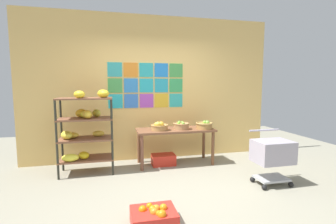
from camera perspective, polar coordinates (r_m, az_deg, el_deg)
ground at (r=3.64m, az=1.24°, el=-18.46°), size 9.47×9.47×0.00m
back_wall_with_art at (r=5.03m, az=-3.85°, el=5.45°), size 5.06×0.07×2.90m
banana_shelf_unit at (r=4.43m, az=-18.82°, el=-2.97°), size 0.90×0.49×1.45m
display_table at (r=4.73m, az=1.72°, el=-5.04°), size 1.48×0.59×0.69m
fruit_basket_back_left at (r=4.56m, az=-2.03°, el=-3.40°), size 0.33×0.33×0.17m
fruit_basket_back_right at (r=4.76m, az=8.44°, el=-3.02°), size 0.33×0.33×0.16m
fruit_basket_centre at (r=4.68m, az=3.08°, el=-3.17°), size 0.31×0.31×0.15m
produce_crate_under_table at (r=4.79m, az=-1.08°, el=-10.98°), size 0.44×0.29×0.20m
orange_crate_foreground at (r=2.92m, az=-3.33°, el=-23.10°), size 0.49×0.38×0.23m
shopping_cart at (r=4.11m, az=23.08°, el=-8.89°), size 0.55×0.45×0.82m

